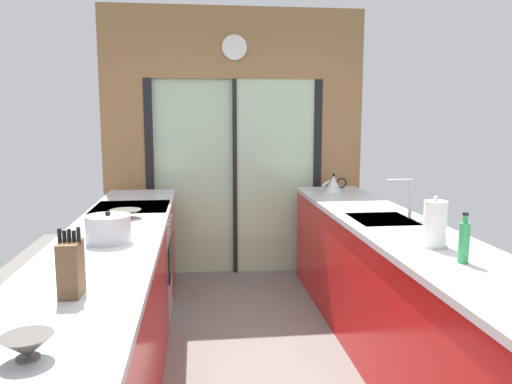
# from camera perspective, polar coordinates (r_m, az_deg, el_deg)

# --- Properties ---
(ground_plane) EXTENTS (5.04, 7.60, 0.02)m
(ground_plane) POSITION_cam_1_polar(r_m,az_deg,el_deg) (3.78, -0.15, -17.16)
(ground_plane) COLOR slate
(back_wall_unit) EXTENTS (2.64, 0.12, 2.70)m
(back_wall_unit) POSITION_cam_1_polar(r_m,az_deg,el_deg) (5.20, -2.44, 7.35)
(back_wall_unit) COLOR olive
(back_wall_unit) RESTS_ON ground_plane
(left_counter_run) EXTENTS (0.62, 3.80, 0.92)m
(left_counter_run) POSITION_cam_1_polar(r_m,az_deg,el_deg) (3.18, -16.10, -13.25)
(left_counter_run) COLOR red
(left_counter_run) RESTS_ON ground_plane
(right_counter_run) EXTENTS (0.62, 3.80, 0.92)m
(right_counter_run) POSITION_cam_1_polar(r_m,az_deg,el_deg) (3.54, 15.50, -10.98)
(right_counter_run) COLOR red
(right_counter_run) RESTS_ON ground_plane
(sink_faucet) EXTENTS (0.19, 0.02, 0.28)m
(sink_faucet) POSITION_cam_1_polar(r_m,az_deg,el_deg) (3.67, 16.59, -0.03)
(sink_faucet) COLOR #B7BABC
(sink_faucet) RESTS_ON right_counter_run
(oven_range) EXTENTS (0.60, 0.60, 0.92)m
(oven_range) POSITION_cam_1_polar(r_m,az_deg,el_deg) (4.23, -13.62, -7.80)
(oven_range) COLOR #B7BABC
(oven_range) RESTS_ON ground_plane
(mixing_bowl_near) EXTENTS (0.15, 0.15, 0.07)m
(mixing_bowl_near) POSITION_cam_1_polar(r_m,az_deg,el_deg) (1.68, -24.36, -15.55)
(mixing_bowl_near) COLOR #514C47
(mixing_bowl_near) RESTS_ON left_counter_run
(mixing_bowl_far) EXTENTS (0.22, 0.22, 0.06)m
(mixing_bowl_far) POSITION_cam_1_polar(r_m,az_deg,el_deg) (3.66, -14.48, -2.36)
(mixing_bowl_far) COLOR #514C47
(mixing_bowl_far) RESTS_ON left_counter_run
(knife_block) EXTENTS (0.09, 0.14, 0.28)m
(knife_block) POSITION_cam_1_polar(r_m,az_deg,el_deg) (2.15, -20.12, -8.01)
(knife_block) COLOR brown
(knife_block) RESTS_ON left_counter_run
(stock_pot) EXTENTS (0.26, 0.26, 0.18)m
(stock_pot) POSITION_cam_1_polar(r_m,az_deg,el_deg) (2.98, -16.28, -4.00)
(stock_pot) COLOR #B7BABC
(stock_pot) RESTS_ON left_counter_run
(kettle) EXTENTS (0.24, 0.16, 0.18)m
(kettle) POSITION_cam_1_polar(r_m,az_deg,el_deg) (4.82, 8.75, 0.91)
(kettle) COLOR #B7BABC
(kettle) RESTS_ON right_counter_run
(soap_bottle) EXTENTS (0.05, 0.05, 0.25)m
(soap_bottle) POSITION_cam_1_polar(r_m,az_deg,el_deg) (2.66, 22.37, -5.19)
(soap_bottle) COLOR #339E56
(soap_bottle) RESTS_ON right_counter_run
(paper_towel_roll) EXTENTS (0.14, 0.14, 0.28)m
(paper_towel_roll) POSITION_cam_1_polar(r_m,az_deg,el_deg) (2.91, 19.50, -3.45)
(paper_towel_roll) COLOR #B7BABC
(paper_towel_roll) RESTS_ON right_counter_run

